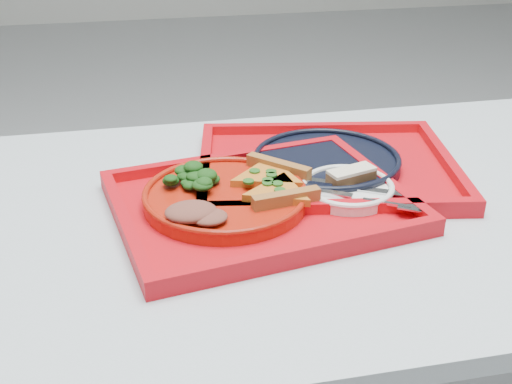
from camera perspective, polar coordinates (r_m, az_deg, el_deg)
table at (r=1.11m, az=6.75°, el=-4.03°), size 1.60×0.80×0.75m
tray_main at (r=1.03m, az=0.40°, el=-1.31°), size 0.50×0.42×0.01m
tray_far at (r=1.16m, az=6.25°, el=1.98°), size 0.50×0.42×0.01m
dinner_plate at (r=1.02m, az=-2.75°, el=-0.60°), size 0.26×0.26×0.02m
side_plate at (r=1.06m, az=8.11°, el=0.09°), size 0.15×0.15×0.01m
navy_plate at (r=1.15m, az=6.29°, el=2.61°), size 0.26×0.26×0.02m
pizza_slice_a at (r=1.00m, az=2.04°, el=0.21°), size 0.12×0.14×0.02m
pizza_slice_b at (r=1.06m, az=1.04°, el=1.64°), size 0.18×0.18×0.02m
salad_heap at (r=1.03m, az=-5.76°, el=1.49°), size 0.08×0.07×0.04m
meat_portion at (r=0.94m, az=-5.81°, el=-1.76°), size 0.08×0.06×0.02m
dessert_bar at (r=1.07m, az=8.47°, el=1.49°), size 0.09×0.05×0.02m
knife at (r=1.05m, az=8.52°, el=0.49°), size 0.17×0.10×0.01m
fork at (r=1.01m, az=9.39°, el=-0.58°), size 0.17×0.12×0.01m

